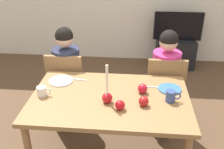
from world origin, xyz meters
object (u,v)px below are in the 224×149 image
Objects in this scene: person_left_child at (68,78)px; plate_right at (170,89)px; mug_right at (171,96)px; tv_stand at (175,53)px; person_right_child at (164,82)px; mug_left at (42,91)px; candle_centerpiece at (107,95)px; plate_left at (61,81)px; apple_by_right_mug at (120,105)px; chair_left at (67,84)px; apple_near_candle at (143,89)px; chair_right at (164,88)px; apple_by_left_plate at (144,101)px; tv at (178,26)px; dining_table at (110,105)px.

person_left_child is 5.50× the size of plate_right.
mug_right reaches higher than plate_right.
plate_right is at bearing -99.49° from tv_stand.
person_right_child reaches higher than mug_left.
plate_left is (-0.49, 0.33, -0.07)m from candle_centerpiece.
candle_centerpiece is 4.29× the size of apple_by_right_mug.
chair_left is 1.02m from apple_near_candle.
chair_right is 0.07m from person_right_child.
person_right_child is (1.10, 0.03, 0.06)m from chair_left.
person_right_child reaches higher than apple_by_left_plate.
mug_left reaches higher than apple_by_right_mug.
tv is (0.00, 0.00, 0.47)m from tv_stand.
chair_left is 0.77× the size of person_right_child.
apple_by_right_mug reaches higher than plate_left.
person_right_child is 9.07× the size of mug_right.
apple_by_left_plate is at bearing -109.53° from chair_right.
candle_centerpiece is 2.80× the size of mug_left.
person_left_child is 5.05× the size of plate_left.
person_right_child is at bearing -101.82° from tv.
tv reaches higher than mug_right.
apple_near_candle is (-0.25, -0.08, 0.04)m from plate_right.
apple_near_candle reaches higher than apple_by_left_plate.
plate_right is at bearing -99.49° from tv.
mug_right reaches higher than dining_table.
person_right_child is 14.28× the size of apple_by_right_mug.
person_right_child is 5.50× the size of plate_right.
person_left_child reaches higher than tv_stand.
tv_stand is at bearing 69.17° from candle_centerpiece.
person_left_child reaches higher than candle_centerpiece.
apple_near_candle is at bearing 92.02° from apple_by_left_plate.
chair_left is 0.07m from person_left_child.
dining_table is 0.24m from apple_by_right_mug.
mug_left reaches higher than tv_stand.
mug_left is (-1.50, -2.33, 0.08)m from tv.
person_left_child is at bearing 126.30° from candle_centerpiece.
tv is (1.44, 1.66, 0.14)m from person_left_child.
dining_table is 0.54m from mug_right.
person_right_child reaches higher than chair_left.
chair_right reaches higher than mug_right.
chair_right is 1.74m from tv.
chair_left is 1.10m from chair_right.
person_left_child is at bearing 180.00° from person_right_child.
dining_table is 6.57× the size of plate_right.
dining_table is at bearing 80.32° from candle_centerpiece.
apple_by_left_plate is at bearing -104.01° from tv.
candle_centerpiece reaches higher than mug_left.
plate_left reaches higher than tv_stand.
mug_right is (1.07, -0.66, 0.23)m from person_left_child.
apple_by_right_mug is at bearing -107.73° from tv.
apple_by_left_plate is at bearing -40.30° from chair_left.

